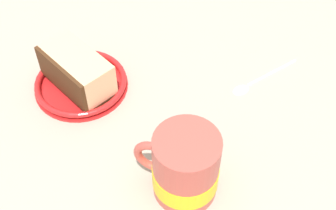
% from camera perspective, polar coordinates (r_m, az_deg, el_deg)
% --- Properties ---
extents(ground_plane, '(1.24, 1.24, 0.03)m').
position_cam_1_polar(ground_plane, '(0.73, -4.95, -0.58)').
color(ground_plane, tan).
extents(small_plate, '(0.15, 0.15, 0.02)m').
position_cam_1_polar(small_plate, '(0.75, -10.84, 2.68)').
color(small_plate, red).
rests_on(small_plate, ground_plane).
extents(cake_slice, '(0.11, 0.14, 0.06)m').
position_cam_1_polar(cake_slice, '(0.73, -11.34, 4.19)').
color(cake_slice, '#472814').
rests_on(cake_slice, small_plate).
extents(tea_mug, '(0.11, 0.09, 0.11)m').
position_cam_1_polar(tea_mug, '(0.59, 2.10, -7.85)').
color(tea_mug, '#BF4C3F').
rests_on(tea_mug, ground_plane).
extents(teaspoon, '(0.13, 0.05, 0.01)m').
position_cam_1_polar(teaspoon, '(0.75, 10.54, 2.75)').
color(teaspoon, silver).
rests_on(teaspoon, ground_plane).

